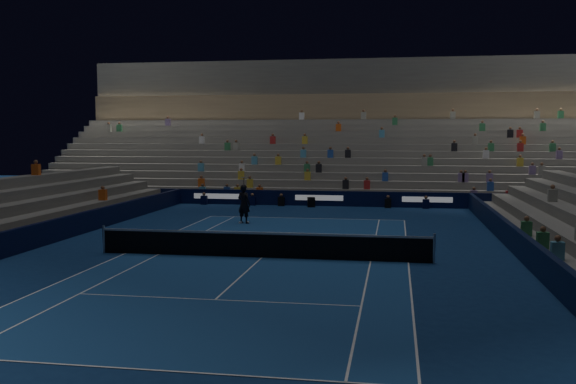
# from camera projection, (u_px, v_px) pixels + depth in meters

# --- Properties ---
(ground) EXTENTS (90.00, 90.00, 0.00)m
(ground) POSITION_uv_depth(u_px,v_px,m) (262.00, 258.00, 24.40)
(ground) COLOR navy
(ground) RESTS_ON ground
(court_surface) EXTENTS (10.97, 23.77, 0.01)m
(court_surface) POSITION_uv_depth(u_px,v_px,m) (262.00, 258.00, 24.40)
(court_surface) COLOR navy
(court_surface) RESTS_ON ground
(sponsor_barrier_far) EXTENTS (44.00, 0.25, 1.00)m
(sponsor_barrier_far) POSITION_uv_depth(u_px,v_px,m) (319.00, 198.00, 42.53)
(sponsor_barrier_far) COLOR black
(sponsor_barrier_far) RESTS_ON ground
(sponsor_barrier_east) EXTENTS (0.25, 37.00, 1.00)m
(sponsor_barrier_east) POSITION_uv_depth(u_px,v_px,m) (529.00, 253.00, 22.75)
(sponsor_barrier_east) COLOR #081332
(sponsor_barrier_east) RESTS_ON ground
(sponsor_barrier_west) EXTENTS (0.25, 37.00, 1.00)m
(sponsor_barrier_west) POSITION_uv_depth(u_px,v_px,m) (27.00, 238.00, 25.97)
(sponsor_barrier_west) COLOR black
(sponsor_barrier_west) RESTS_ON ground
(grandstand_main) EXTENTS (44.00, 15.20, 11.20)m
(grandstand_main) POSITION_uv_depth(u_px,v_px,m) (333.00, 152.00, 51.51)
(grandstand_main) COLOR slate
(grandstand_main) RESTS_ON ground
(tennis_net) EXTENTS (12.90, 0.10, 1.10)m
(tennis_net) POSITION_uv_depth(u_px,v_px,m) (262.00, 245.00, 24.36)
(tennis_net) COLOR #B2B2B7
(tennis_net) RESTS_ON ground
(tennis_player) EXTENTS (0.89, 0.74, 2.07)m
(tennis_player) POSITION_uv_depth(u_px,v_px,m) (244.00, 204.00, 33.95)
(tennis_player) COLOR black
(tennis_player) RESTS_ON ground
(broadcast_camera) EXTENTS (0.59, 0.99, 0.63)m
(broadcast_camera) POSITION_uv_depth(u_px,v_px,m) (311.00, 202.00, 41.87)
(broadcast_camera) COLOR black
(broadcast_camera) RESTS_ON ground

